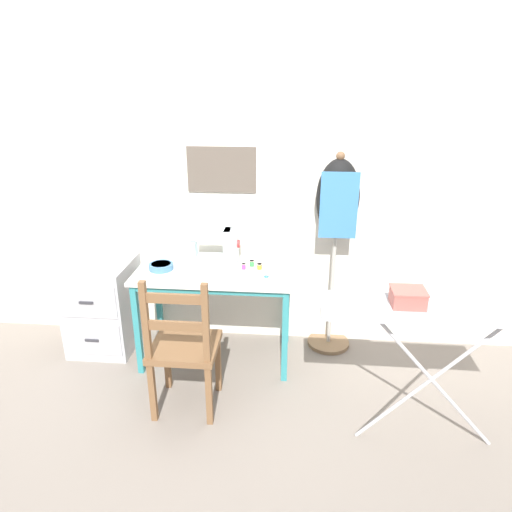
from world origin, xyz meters
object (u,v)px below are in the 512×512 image
object	(u,v)px
fabric_bowl	(161,266)
thread_spool_far_edge	(259,267)
filing_cabinet	(104,305)
thread_spool_near_machine	(244,267)
thread_spool_mid_table	(252,264)
dress_form	(337,212)
sewing_machine	(217,249)
scissors	(271,277)
ironing_board	(442,316)
storage_box	(408,297)
wooden_chair	(184,348)

from	to	relation	value
fabric_bowl	thread_spool_far_edge	xyz separation A→B (m)	(0.68, 0.06, -0.00)
fabric_bowl	filing_cabinet	size ratio (longest dim) A/B	0.25
thread_spool_near_machine	thread_spool_mid_table	distance (m)	0.08
thread_spool_far_edge	dress_form	bearing A→B (deg)	21.23
thread_spool_mid_table	dress_form	bearing A→B (deg)	14.99
sewing_machine	thread_spool_mid_table	xyz separation A→B (m)	(0.24, 0.03, -0.11)
thread_spool_near_machine	scissors	bearing A→B (deg)	-29.43
thread_spool_near_machine	ironing_board	xyz separation A→B (m)	(1.11, -0.76, 0.08)
thread_spool_near_machine	storage_box	world-z (taller)	storage_box
fabric_bowl	thread_spool_far_edge	world-z (taller)	fabric_bowl
filing_cabinet	thread_spool_near_machine	bearing A→B (deg)	-3.63
dress_form	fabric_bowl	bearing A→B (deg)	-167.76
thread_spool_far_edge	thread_spool_near_machine	bearing A→B (deg)	-174.53
filing_cabinet	dress_form	size ratio (longest dim) A/B	0.46
filing_cabinet	ironing_board	bearing A→B (deg)	-20.67
sewing_machine	wooden_chair	bearing A→B (deg)	-100.04
fabric_bowl	storage_box	xyz separation A→B (m)	(1.50, -0.70, 0.17)
fabric_bowl	thread_spool_near_machine	distance (m)	0.57
sewing_machine	wooden_chair	world-z (taller)	sewing_machine
wooden_chair	dress_form	bearing A→B (deg)	41.21
fabric_bowl	ironing_board	xyz separation A→B (m)	(1.68, -0.71, 0.08)
ironing_board	fabric_bowl	bearing A→B (deg)	157.11
sewing_machine	filing_cabinet	xyz separation A→B (m)	(-0.89, 0.04, -0.49)
scissors	ironing_board	size ratio (longest dim) A/B	0.11
ironing_board	storage_box	bearing A→B (deg)	176.87
thread_spool_far_edge	dress_form	distance (m)	0.66
thread_spool_far_edge	wooden_chair	world-z (taller)	wooden_chair
scissors	thread_spool_far_edge	bearing A→B (deg)	125.66
thread_spool_far_edge	wooden_chair	size ratio (longest dim) A/B	0.05
filing_cabinet	ironing_board	xyz separation A→B (m)	(2.19, -0.82, 0.46)
scissors	storage_box	world-z (taller)	storage_box
thread_spool_far_edge	fabric_bowl	bearing A→B (deg)	-175.15
scissors	dress_form	world-z (taller)	dress_form
dress_form	storage_box	distance (m)	1.02
thread_spool_near_machine	dress_form	distance (m)	0.75
wooden_chair	ironing_board	xyz separation A→B (m)	(1.41, -0.16, 0.37)
thread_spool_far_edge	wooden_chair	xyz separation A→B (m)	(-0.41, -0.61, -0.29)
wooden_chair	storage_box	distance (m)	1.32
thread_spool_near_machine	filing_cabinet	xyz separation A→B (m)	(-1.08, 0.07, -0.38)
thread_spool_mid_table	filing_cabinet	size ratio (longest dim) A/B	0.07
wooden_chair	ironing_board	world-z (taller)	wooden_chair
fabric_bowl	thread_spool_near_machine	xyz separation A→B (m)	(0.57, 0.05, -0.00)
fabric_bowl	scissors	distance (m)	0.77
wooden_chair	storage_box	world-z (taller)	storage_box
scissors	filing_cabinet	world-z (taller)	scissors
dress_form	filing_cabinet	bearing A→B (deg)	-175.13
thread_spool_far_edge	thread_spool_mid_table	bearing A→B (deg)	140.61
thread_spool_near_machine	wooden_chair	xyz separation A→B (m)	(-0.30, -0.60, -0.29)
dress_form	storage_box	world-z (taller)	dress_form
wooden_chair	thread_spool_near_machine	bearing A→B (deg)	63.71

